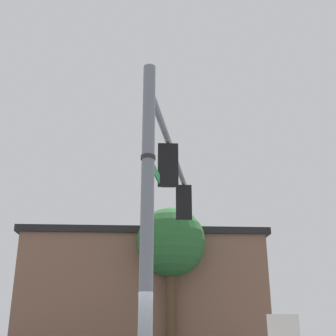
# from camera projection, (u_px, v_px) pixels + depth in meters

# --- Properties ---
(signal_pole) EXTENTS (0.26, 0.26, 7.27)m
(signal_pole) POSITION_uv_depth(u_px,v_px,m) (147.00, 231.00, 8.42)
(signal_pole) COLOR slate
(signal_pole) RESTS_ON ground
(mast_arm) EXTENTS (1.56, 7.07, 0.17)m
(mast_arm) POSITION_uv_depth(u_px,v_px,m) (172.00, 152.00, 12.81)
(mast_arm) COLOR slate
(traffic_light_nearest_pole) EXTENTS (0.54, 0.49, 1.31)m
(traffic_light_nearest_pole) POSITION_uv_depth(u_px,v_px,m) (168.00, 167.00, 11.73)
(traffic_light_nearest_pole) COLOR black
(traffic_light_mid_inner) EXTENTS (0.54, 0.49, 1.31)m
(traffic_light_mid_inner) POSITION_uv_depth(u_px,v_px,m) (183.00, 203.00, 15.07)
(traffic_light_mid_inner) COLOR black
(street_name_sign) EXTENTS (0.43, 1.47, 0.22)m
(street_name_sign) POSITION_uv_depth(u_px,v_px,m) (152.00, 165.00, 9.31)
(street_name_sign) COLOR #147238
(storefront_building) EXTENTS (11.16, 7.35, 6.12)m
(storefront_building) POSITION_uv_depth(u_px,v_px,m) (143.00, 303.00, 21.16)
(storefront_building) COLOR brown
(storefront_building) RESTS_ON ground
(tree_by_storefront) EXTENTS (2.90, 2.90, 6.81)m
(tree_by_storefront) POSITION_uv_depth(u_px,v_px,m) (171.00, 244.00, 18.56)
(tree_by_storefront) COLOR #4C3823
(tree_by_storefront) RESTS_ON ground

